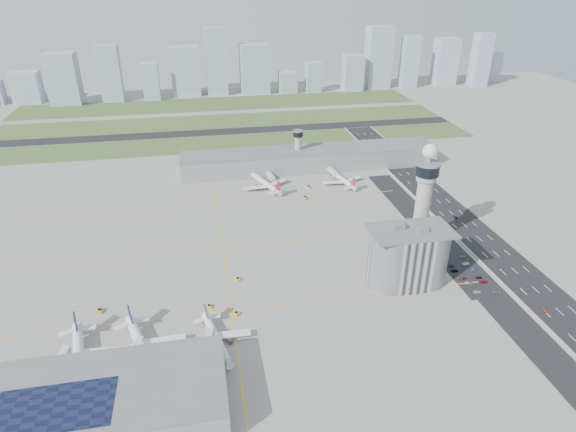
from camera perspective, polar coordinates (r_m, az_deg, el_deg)
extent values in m
plane|color=#A09D95|center=(266.14, 1.41, -6.25)|extent=(1000.00, 1000.00, 0.00)
cube|color=#3D5B2B|center=(466.62, -6.85, 8.60)|extent=(480.00, 50.00, 0.08)
cube|color=#516932|center=(538.25, -7.50, 11.06)|extent=(480.00, 60.00, 0.08)
cube|color=#435428|center=(615.54, -8.04, 13.05)|extent=(480.00, 70.00, 0.08)
cube|color=black|center=(501.83, -7.19, 9.91)|extent=(480.00, 22.00, 0.10)
cube|color=black|center=(308.27, 22.86, -3.57)|extent=(28.00, 500.00, 0.10)
cube|color=#9E9E99|center=(300.85, 20.63, -3.80)|extent=(0.60, 500.00, 1.20)
cube|color=#9E9E99|center=(315.64, 25.01, -3.19)|extent=(0.60, 500.00, 1.20)
cube|color=black|center=(288.57, 19.68, -5.13)|extent=(18.00, 260.00, 0.08)
cube|color=black|center=(279.09, 20.49, -6.44)|extent=(20.00, 44.00, 0.10)
cube|color=yellow|center=(237.63, -6.70, -11.10)|extent=(260.00, 0.60, 0.01)
cube|color=yellow|center=(287.31, -7.69, -3.79)|extent=(260.00, 0.60, 0.01)
cube|color=yellow|center=(340.34, -8.37, 1.32)|extent=(260.00, 0.60, 0.01)
cube|color=yellow|center=(287.31, -7.69, -3.79)|extent=(0.60, 260.00, 0.01)
cylinder|color=#ADAAA5|center=(282.85, 15.54, 0.42)|extent=(8.40, 8.40, 48.00)
cylinder|color=#ADAAA5|center=(274.09, 16.10, 4.53)|extent=(11.00, 11.00, 4.00)
cylinder|color=black|center=(272.65, 16.21, 5.31)|extent=(13.00, 13.00, 6.00)
cylinder|color=slate|center=(271.44, 16.30, 5.99)|extent=(14.00, 14.00, 1.00)
cylinder|color=#ADAAA5|center=(270.60, 16.37, 6.48)|extent=(1.60, 1.60, 5.00)
sphere|color=white|center=(269.14, 16.49, 7.38)|extent=(8.00, 8.00, 8.00)
cylinder|color=#ADAAA5|center=(398.01, 1.17, 7.65)|extent=(5.00, 5.00, 28.00)
cylinder|color=black|center=(393.29, 1.19, 9.71)|extent=(8.00, 8.00, 4.00)
cylinder|color=slate|center=(392.55, 1.20, 10.06)|extent=(8.60, 8.60, 0.80)
cube|color=#B2B2B7|center=(255.48, 14.02, -4.73)|extent=(18.00, 24.00, 30.00)
cylinder|color=#B2B2B7|center=(252.10, 12.15, -4.96)|extent=(24.00, 24.00, 30.00)
cylinder|color=#B2B2B7|center=(259.13, 15.85, -4.49)|extent=(24.00, 24.00, 30.00)
cube|color=slate|center=(247.94, 14.42, -1.69)|extent=(42.00, 24.00, 0.80)
cube|color=slate|center=(247.24, 12.91, -1.18)|extent=(6.00, 5.00, 3.00)
cube|color=slate|center=(247.83, 15.69, -1.54)|extent=(5.00, 4.00, 2.40)
cube|color=gray|center=(400.45, 2.63, 6.76)|extent=(210.00, 32.00, 15.00)
cube|color=slate|center=(397.78, 2.66, 7.83)|extent=(210.00, 32.00, 0.80)
cube|color=gray|center=(198.82, -20.25, -19.90)|extent=(84.00, 42.00, 12.00)
cube|color=slate|center=(194.37, -20.56, -18.60)|extent=(84.00, 42.00, 0.80)
cube|color=black|center=(194.20, -26.06, -19.76)|extent=(40.00, 22.00, 0.20)
imported|color=silver|center=(265.40, 21.53, -8.36)|extent=(3.95, 2.13, 1.27)
imported|color=slate|center=(270.58, 20.59, -7.45)|extent=(3.85, 1.64, 1.23)
imported|color=#A42E1D|center=(273.97, 20.07, -6.91)|extent=(4.18, 2.44, 1.09)
imported|color=black|center=(278.50, 19.14, -6.14)|extent=(4.29, 1.99, 1.21)
imported|color=navy|center=(282.14, 18.80, -5.62)|extent=(3.59, 1.65, 1.19)
imported|color=silver|center=(288.47, 18.04, -4.74)|extent=(3.30, 1.20, 1.08)
imported|color=slate|center=(268.91, 23.52, -8.28)|extent=(4.77, 2.56, 1.27)
imported|color=#A0051B|center=(274.73, 22.20, -7.22)|extent=(3.98, 1.70, 1.14)
imported|color=black|center=(277.23, 21.70, -6.80)|extent=(3.21, 1.31, 1.09)
imported|color=navy|center=(283.12, 21.20, -5.95)|extent=(3.53, 1.45, 1.14)
imported|color=white|center=(286.99, 20.33, -5.30)|extent=(4.63, 2.67, 1.21)
imported|color=gray|center=(292.69, 19.97, -4.57)|extent=(4.56, 2.25, 1.28)
imported|color=#B14F25|center=(266.05, 28.11, -9.79)|extent=(1.63, 3.74, 1.25)
imported|color=black|center=(337.03, 19.25, -0.15)|extent=(1.87, 3.98, 1.26)
imported|color=navy|center=(404.09, 15.18, 4.96)|extent=(2.20, 4.20, 1.13)
imported|color=gray|center=(452.66, 10.11, 7.87)|extent=(1.70, 3.84, 1.29)
cube|color=#9EADC1|center=(692.10, -28.55, 13.25)|extent=(32.30, 25.84, 36.93)
cube|color=#9EADC1|center=(661.86, -25.09, 14.52)|extent=(35.81, 28.65, 60.36)
cube|color=#9EADC1|center=(654.91, -20.31, 15.54)|extent=(25.49, 20.39, 66.89)
cube|color=#9EADC1|center=(649.44, -15.93, 15.08)|extent=(20.04, 16.03, 45.20)
cube|color=#9EADC1|center=(664.43, -12.06, 16.46)|extent=(35.76, 28.61, 61.22)
cube|color=#9EADC1|center=(657.84, -8.52, 17.62)|extent=(26.33, 21.06, 83.39)
cube|color=#9EADC1|center=(664.35, -3.99, 17.00)|extent=(36.96, 29.57, 62.11)
cube|color=#9EADC1|center=(665.60, -0.03, 15.57)|extent=(23.01, 18.41, 27.75)
cube|color=#9EADC1|center=(671.44, 3.03, 16.13)|extent=(20.22, 16.18, 38.97)
cube|color=#9EADC1|center=(683.33, 7.67, 16.46)|extent=(26.14, 20.92, 46.89)
cube|color=#9EADC1|center=(704.58, 10.63, 17.99)|extent=(32.26, 25.81, 81.20)
cube|color=#9EADC1|center=(715.83, 14.20, 17.28)|extent=(21.59, 17.28, 68.75)
cube|color=#9EADC1|center=(749.83, 18.12, 17.00)|extent=(30.25, 24.20, 63.40)
cube|color=#9EADC1|center=(753.58, 21.86, 16.80)|extent=(23.04, 18.43, 71.56)
cube|color=#9EADC1|center=(798.08, 22.97, 15.96)|extent=(22.64, 18.11, 41.06)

